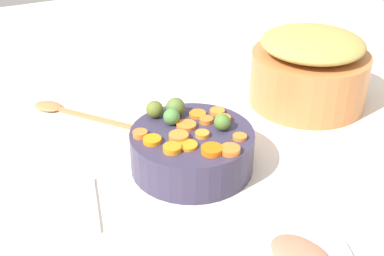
{
  "coord_description": "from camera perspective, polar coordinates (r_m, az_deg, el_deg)",
  "views": [
    {
      "loc": [
        -0.81,
        0.31,
        0.62
      ],
      "look_at": [
        -0.04,
        -0.05,
        0.11
      ],
      "focal_mm": 48.59,
      "sensor_mm": 36.0,
      "label": 1
    }
  ],
  "objects": [
    {
      "name": "brussels_sprout_2",
      "position": [
        1.02,
        -2.25,
        1.25
      ],
      "size": [
        0.03,
        0.03,
        0.03
      ],
      "primitive_type": "sphere",
      "color": "#4B843F",
      "rests_on": "serving_bowl_carrots"
    },
    {
      "name": "brussels_sprout_0",
      "position": [
        1.05,
        -4.12,
        2.06
      ],
      "size": [
        0.04,
        0.04,
        0.04
      ],
      "primitive_type": "sphere",
      "color": "#5E6C27",
      "rests_on": "serving_bowl_carrots"
    },
    {
      "name": "serving_bowl_carrots",
      "position": [
        1.02,
        0.0,
        -2.43
      ],
      "size": [
        0.24,
        0.24,
        0.08
      ],
      "primitive_type": "cylinder",
      "color": "#37314C",
      "rests_on": "tabletop"
    },
    {
      "name": "carrot_slice_4",
      "position": [
        0.99,
        1.12,
        -0.69
      ],
      "size": [
        0.03,
        0.03,
        0.01
      ],
      "primitive_type": "cylinder",
      "rotation": [
        0.0,
        0.0,
        4.79
      ],
      "color": "orange",
      "rests_on": "serving_bowl_carrots"
    },
    {
      "name": "metal_pot",
      "position": [
        1.29,
        12.65,
        5.35
      ],
      "size": [
        0.28,
        0.28,
        0.13
      ],
      "primitive_type": "cylinder",
      "color": "#CA7B43",
      "rests_on": "tabletop"
    },
    {
      "name": "stuffing_mound",
      "position": [
        1.26,
        13.11,
        9.06
      ],
      "size": [
        0.24,
        0.24,
        0.05
      ],
      "primitive_type": "ellipsoid",
      "color": "tan",
      "rests_on": "metal_pot"
    },
    {
      "name": "carrot_slice_11",
      "position": [
        1.04,
        3.44,
        0.98
      ],
      "size": [
        0.03,
        0.03,
        0.01
      ],
      "primitive_type": "cylinder",
      "rotation": [
        0.0,
        0.0,
        6.17
      ],
      "color": "orange",
      "rests_on": "serving_bowl_carrots"
    },
    {
      "name": "tabletop",
      "position": [
        1.07,
        -3.56,
        -4.34
      ],
      "size": [
        2.4,
        2.4,
        0.02
      ],
      "primitive_type": "cube",
      "color": "silver",
      "rests_on": "ground"
    },
    {
      "name": "carrot_slice_5",
      "position": [
        1.07,
        2.79,
        1.82
      ],
      "size": [
        0.03,
        0.03,
        0.01
      ],
      "primitive_type": "cylinder",
      "rotation": [
        0.0,
        0.0,
        1.49
      ],
      "color": "orange",
      "rests_on": "serving_bowl_carrots"
    },
    {
      "name": "carrot_slice_8",
      "position": [
        0.94,
        2.19,
        -2.42
      ],
      "size": [
        0.05,
        0.05,
        0.01
      ],
      "primitive_type": "cylinder",
      "rotation": [
        0.0,
        0.0,
        2.95
      ],
      "color": "orange",
      "rests_on": "serving_bowl_carrots"
    },
    {
      "name": "carrot_slice_2",
      "position": [
        0.98,
        -1.47,
        -0.97
      ],
      "size": [
        0.05,
        0.05,
        0.01
      ],
      "primitive_type": "cylinder",
      "rotation": [
        0.0,
        0.0,
        1.8
      ],
      "color": "orange",
      "rests_on": "serving_bowl_carrots"
    },
    {
      "name": "carrot_slice_3",
      "position": [
        0.99,
        5.27,
        -0.99
      ],
      "size": [
        0.04,
        0.04,
        0.01
      ],
      "primitive_type": "cylinder",
      "rotation": [
        0.0,
        0.0,
        2.21
      ],
      "color": "orange",
      "rests_on": "serving_bowl_carrots"
    },
    {
      "name": "brussels_sprout_3",
      "position": [
        1.05,
        -1.82,
        2.32
      ],
      "size": [
        0.04,
        0.04,
        0.04
      ],
      "primitive_type": "sphere",
      "color": "#587033",
      "rests_on": "serving_bowl_carrots"
    },
    {
      "name": "carrot_slice_7",
      "position": [
        0.95,
        -2.2,
        -2.27
      ],
      "size": [
        0.05,
        0.05,
        0.01
      ],
      "primitive_type": "cylinder",
      "rotation": [
        0.0,
        0.0,
        2.14
      ],
      "color": "orange",
      "rests_on": "serving_bowl_carrots"
    },
    {
      "name": "carrot_slice_6",
      "position": [
        0.94,
        4.23,
        -2.42
      ],
      "size": [
        0.04,
        0.04,
        0.01
      ],
      "primitive_type": "cylinder",
      "rotation": [
        0.0,
        0.0,
        6.26
      ],
      "color": "orange",
      "rests_on": "serving_bowl_carrots"
    },
    {
      "name": "carrot_slice_0",
      "position": [
        1.04,
        1.58,
        0.86
      ],
      "size": [
        0.04,
        0.04,
        0.01
      ],
      "primitive_type": "cylinder",
      "rotation": [
        0.0,
        0.0,
        2.45
      ],
      "color": "orange",
      "rests_on": "serving_bowl_carrots"
    },
    {
      "name": "carrot_slice_13",
      "position": [
        1.06,
        0.61,
        1.53
      ],
      "size": [
        0.04,
        0.04,
        0.01
      ],
      "primitive_type": "cylinder",
      "rotation": [
        0.0,
        0.0,
        1.36
      ],
      "color": "orange",
      "rests_on": "serving_bowl_carrots"
    },
    {
      "name": "carrot_slice_1",
      "position": [
        1.02,
        -0.63,
        0.29
      ],
      "size": [
        0.06,
        0.06,
        0.01
      ],
      "primitive_type": "cylinder",
      "rotation": [
        0.0,
        0.0,
        3.86
      ],
      "color": "orange",
      "rests_on": "serving_bowl_carrots"
    },
    {
      "name": "carrot_slice_10",
      "position": [
        0.96,
        -0.48,
        -1.92
      ],
      "size": [
        0.05,
        0.05,
        0.01
      ],
      "primitive_type": "cylinder",
      "rotation": [
        0.0,
        0.0,
        0.25
      ],
      "color": "orange",
      "rests_on": "serving_bowl_carrots"
    },
    {
      "name": "brussels_sprout_1",
      "position": [
        1.01,
        3.34,
        0.65
      ],
      "size": [
        0.03,
        0.03,
        0.03
      ],
      "primitive_type": "sphere",
      "color": "#50792F",
      "rests_on": "serving_bowl_carrots"
    },
    {
      "name": "wooden_spoon",
      "position": [
        1.27,
        -13.38,
        1.78
      ],
      "size": [
        0.28,
        0.24,
        0.01
      ],
      "color": "#BE7A48",
      "rests_on": "tabletop"
    },
    {
      "name": "ham_slice_main",
      "position": [
        0.85,
        11.83,
        -13.5
      ],
      "size": [
        0.12,
        0.1,
        0.02
      ],
      "primitive_type": "ellipsoid",
      "rotation": [
        0.0,
        0.0,
        0.26
      ],
      "color": "#BD7559",
      "rests_on": "ham_plate"
    },
    {
      "name": "carrot_slice_9",
      "position": [
        0.97,
        -4.39,
        -1.35
      ],
      "size": [
        0.04,
        0.04,
        0.01
      ],
      "primitive_type": "cylinder",
      "rotation": [
        0.0,
        0.0,
        1.36
      ],
      "color": "orange",
      "rests_on": "serving_bowl_carrots"
    },
    {
      "name": "carrot_slice_12",
      "position": [
        0.99,
        -5.71,
        -0.65
      ],
      "size": [
        0.04,
        0.04,
        0.01
      ],
      "primitive_type": "cylinder",
      "rotation": [
        0.0,
        0.0,
        1.24
      ],
      "color": "orange",
      "rests_on": "serving_bowl_carrots"
    },
    {
      "name": "dish_towel",
      "position": [
        0.97,
        -15.01,
        -8.69
      ],
      "size": [
        0.19,
        0.19,
        0.01
      ],
      "primitive_type": "cube",
      "rotation": [
        0.0,
        0.0,
        -0.21
      ],
      "color": "silver",
      "rests_on": "tabletop"
    }
  ]
}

